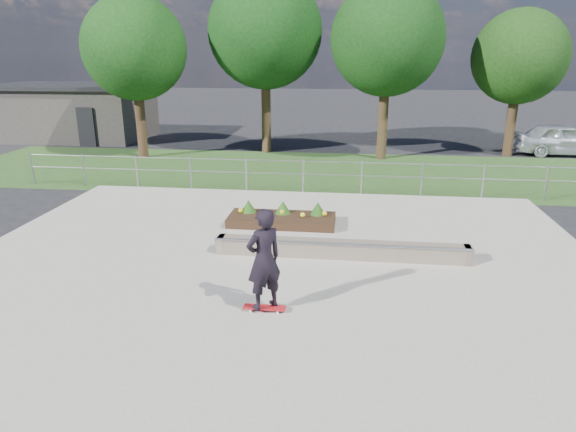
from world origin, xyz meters
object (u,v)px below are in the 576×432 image
object	(u,v)px
grind_ledge	(341,249)
planter_bed	(282,217)
skateboarder	(264,260)
parked_car	(564,139)

from	to	relation	value
grind_ledge	planter_bed	world-z (taller)	planter_bed
skateboarder	planter_bed	bearing A→B (deg)	93.90
grind_ledge	skateboarder	xyz separation A→B (m)	(-1.36, -2.83, 0.84)
grind_ledge	planter_bed	bearing A→B (deg)	126.55
grind_ledge	planter_bed	distance (m)	2.88
skateboarder	parked_car	size ratio (longest dim) A/B	0.46
planter_bed	skateboarder	xyz separation A→B (m)	(0.35, -5.14, 0.86)
grind_ledge	skateboarder	world-z (taller)	skateboarder
skateboarder	parked_car	xyz separation A→B (m)	(11.54, 17.08, -0.35)
planter_bed	parked_car	xyz separation A→B (m)	(11.89, 11.94, 0.51)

